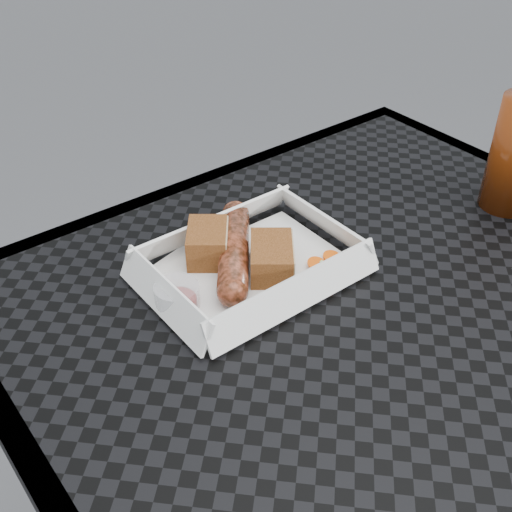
{
  "coord_description": "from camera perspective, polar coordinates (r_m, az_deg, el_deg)",
  "views": [
    {
      "loc": [
        -0.44,
        -0.31,
        1.22
      ],
      "look_at": [
        -0.08,
        0.16,
        0.78
      ],
      "focal_mm": 45.0,
      "sensor_mm": 36.0,
      "label": 1
    }
  ],
  "objects": [
    {
      "name": "bratwurst",
      "position": [
        0.76,
        -1.96,
        0.54
      ],
      "size": [
        0.13,
        0.16,
        0.04
      ],
      "rotation": [
        0.0,
        0.0,
        0.92
      ],
      "color": "brown",
      "rests_on": "food_tray"
    },
    {
      "name": "condiment_cup_empty",
      "position": [
        0.8,
        -4.25,
        1.59
      ],
      "size": [
        0.05,
        0.05,
        0.03
      ],
      "primitive_type": "cylinder",
      "color": "silver",
      "rests_on": "patio_table"
    },
    {
      "name": "bread_far",
      "position": [
        0.75,
        1.38,
        -0.18
      ],
      "size": [
        0.08,
        0.09,
        0.04
      ],
      "primitive_type": "cube",
      "rotation": [
        0.0,
        0.0,
        0.92
      ],
      "color": "brown",
      "rests_on": "food_tray"
    },
    {
      "name": "condiment_cup_sauce",
      "position": [
        0.71,
        -7.02,
        -3.62
      ],
      "size": [
        0.05,
        0.05,
        0.03
      ],
      "primitive_type": "cylinder",
      "color": "maroon",
      "rests_on": "patio_table"
    },
    {
      "name": "food_tray",
      "position": [
        0.76,
        -0.46,
        -1.32
      ],
      "size": [
        0.22,
        0.15,
        0.0
      ],
      "primitive_type": "cube",
      "color": "white",
      "rests_on": "patio_table"
    },
    {
      "name": "patio_table",
      "position": [
        0.77,
        12.0,
        -9.85
      ],
      "size": [
        0.8,
        0.8,
        0.74
      ],
      "color": "black",
      "rests_on": "ground"
    },
    {
      "name": "veg_garnish",
      "position": [
        0.77,
        6.41,
        -0.92
      ],
      "size": [
        0.03,
        0.03,
        0.0
      ],
      "color": "#F1570A",
      "rests_on": "food_tray"
    },
    {
      "name": "napkin",
      "position": [
        0.76,
        -4.4,
        -1.5
      ],
      "size": [
        0.15,
        0.15,
        0.0
      ],
      "primitive_type": "cube",
      "rotation": [
        0.0,
        0.0,
        0.25
      ],
      "color": "white",
      "rests_on": "patio_table"
    },
    {
      "name": "bread_near",
      "position": [
        0.77,
        -4.34,
        1.15
      ],
      "size": [
        0.08,
        0.08,
        0.04
      ],
      "primitive_type": "cube",
      "rotation": [
        0.0,
        0.0,
        0.92
      ],
      "color": "brown",
      "rests_on": "food_tray"
    }
  ]
}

